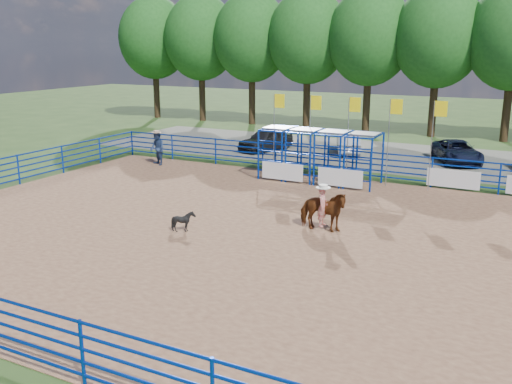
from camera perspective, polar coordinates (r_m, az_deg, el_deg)
ground at (r=20.12m, az=3.26°, el=-4.82°), size 120.00×120.00×0.00m
arena_dirt at (r=20.11m, az=3.26°, el=-4.79°), size 30.00×20.00×0.02m
gravel_strip at (r=35.84m, az=14.41°, el=3.40°), size 40.00×10.00×0.01m
horse_and_rider at (r=20.86m, az=6.68°, el=-1.57°), size 1.86×0.90×2.48m
calf at (r=20.98m, az=-7.25°, el=-2.91°), size 0.84×0.78×0.78m
spectator_cowboy at (r=32.68m, az=-9.84°, el=4.35°), size 1.14×1.06×1.94m
car_a at (r=36.83m, az=0.98°, el=5.26°), size 2.69×4.37×1.39m
car_b at (r=36.18m, az=9.21°, el=4.80°), size 2.62×4.04×1.26m
car_c at (r=35.03m, az=19.45°, el=3.83°), size 3.76×4.97×1.25m
perimeter_fence at (r=19.88m, az=3.30°, el=-2.78°), size 30.10×20.10×1.50m
chute_assembly at (r=28.41m, az=7.06°, el=3.49°), size 19.32×2.41×4.20m
treeline at (r=44.05m, az=17.81°, el=15.04°), size 56.40×6.40×11.24m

